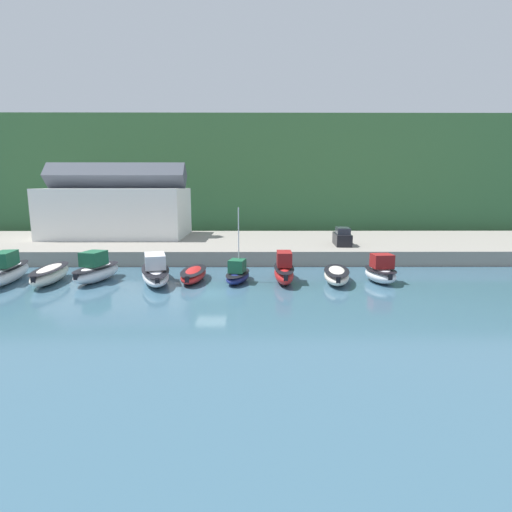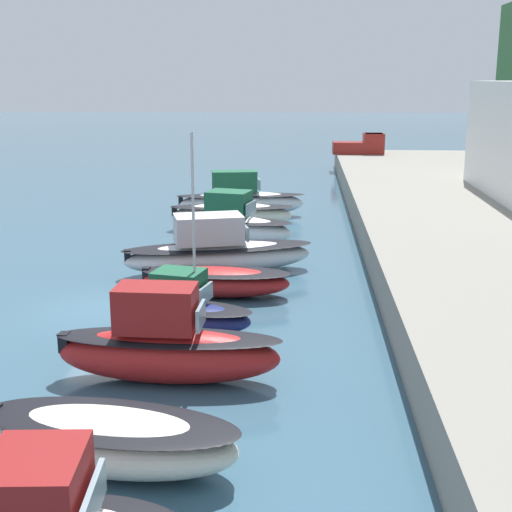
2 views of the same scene
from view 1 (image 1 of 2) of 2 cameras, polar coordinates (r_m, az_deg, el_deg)
ground_plane at (r=33.48m, az=-6.48°, el=-5.23°), size 320.00×320.00×0.00m
hillside_backdrop at (r=112.96m, az=-2.18°, el=11.17°), size 240.00×72.79×21.90m
quay_promenade at (r=53.59m, az=-4.15°, el=1.50°), size 91.88×20.26×1.65m
harbor_clubhouse at (r=59.68m, az=-19.09°, el=6.27°), size 19.12×11.24×10.24m
moored_boat_0 at (r=42.94m, az=-31.94°, el=-1.83°), size 3.20×8.30×2.91m
moored_boat_1 at (r=40.97m, az=-27.33°, el=-2.29°), size 2.75×7.24×1.57m
moored_boat_2 at (r=39.74m, az=-21.87°, el=-1.89°), size 3.72×6.56×2.86m
moored_boat_3 at (r=37.88m, az=-14.18°, el=-2.16°), size 4.72×8.97×2.67m
moored_boat_4 at (r=37.63m, az=-8.91°, el=-2.59°), size 2.44×6.19×1.17m
moored_boat_5 at (r=36.67m, az=-2.62°, el=-2.57°), size 2.87×5.07×6.84m
moored_boat_6 at (r=36.87m, az=4.01°, el=-2.07°), size 1.96×6.62×2.86m
moored_boat_7 at (r=37.24m, az=11.42°, el=-2.67°), size 3.17×6.36×1.34m
moored_boat_8 at (r=38.39m, az=17.37°, el=-2.16°), size 2.85×4.68×2.64m
parked_car_1 at (r=49.32m, az=12.21°, el=2.60°), size 2.07×4.31×2.16m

